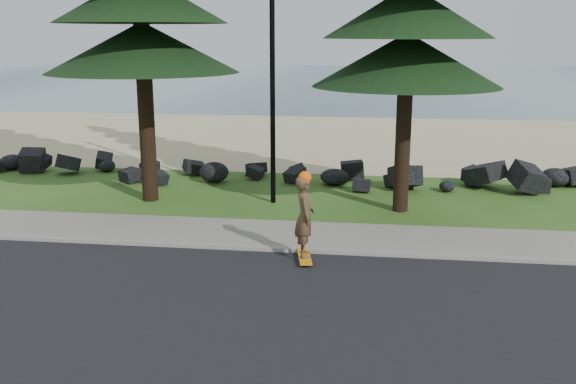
# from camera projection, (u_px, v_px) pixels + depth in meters

# --- Properties ---
(ground) EXTENTS (160.00, 160.00, 0.00)m
(ground) POSITION_uv_depth(u_px,v_px,m) (252.00, 237.00, 14.92)
(ground) COLOR #2D571B
(ground) RESTS_ON ground
(road) EXTENTS (160.00, 7.00, 0.02)m
(road) POSITION_uv_depth(u_px,v_px,m) (201.00, 321.00, 10.59)
(road) COLOR black
(road) RESTS_ON ground
(kerb) EXTENTS (160.00, 0.20, 0.10)m
(kerb) POSITION_uv_depth(u_px,v_px,m) (244.00, 248.00, 14.04)
(kerb) COLOR gray
(kerb) RESTS_ON ground
(sidewalk) EXTENTS (160.00, 2.00, 0.08)m
(sidewalk) POSITION_uv_depth(u_px,v_px,m) (253.00, 233.00, 15.10)
(sidewalk) COLOR gray
(sidewalk) RESTS_ON ground
(beach_sand) EXTENTS (160.00, 15.00, 0.01)m
(beach_sand) POSITION_uv_depth(u_px,v_px,m) (312.00, 138.00, 28.86)
(beach_sand) COLOR tan
(beach_sand) RESTS_ON ground
(ocean) EXTENTS (160.00, 58.00, 0.01)m
(ocean) POSITION_uv_depth(u_px,v_px,m) (347.00, 80.00, 63.96)
(ocean) COLOR #335161
(ocean) RESTS_ON ground
(seawall_boulders) EXTENTS (60.00, 2.40, 1.10)m
(seawall_boulders) POSITION_uv_depth(u_px,v_px,m) (285.00, 183.00, 20.30)
(seawall_boulders) COLOR black
(seawall_boulders) RESTS_ON ground
(lamp_post) EXTENTS (0.25, 0.14, 8.14)m
(lamp_post) POSITION_uv_depth(u_px,v_px,m) (272.00, 52.00, 16.99)
(lamp_post) COLOR black
(lamp_post) RESTS_ON ground
(skateboarder) EXTENTS (0.51, 1.05, 1.90)m
(skateboarder) POSITION_uv_depth(u_px,v_px,m) (305.00, 217.00, 13.16)
(skateboarder) COLOR orange
(skateboarder) RESTS_ON ground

